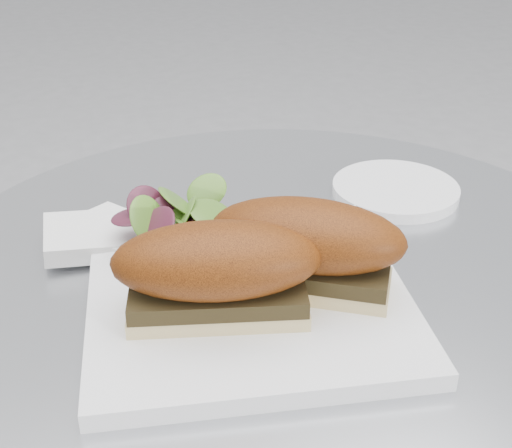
{
  "coord_description": "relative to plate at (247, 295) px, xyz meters",
  "views": [
    {
      "loc": [
        -0.22,
        -0.52,
        1.09
      ],
      "look_at": [
        -0.02,
        0.02,
        0.77
      ],
      "focal_mm": 50.0,
      "sensor_mm": 36.0,
      "label": 1
    }
  ],
  "objects": [
    {
      "name": "saucer",
      "position": [
        0.23,
        0.14,
        -0.0
      ],
      "size": [
        0.14,
        0.14,
        0.01
      ],
      "primitive_type": "cylinder",
      "color": "white",
      "rests_on": "table"
    },
    {
      "name": "sandwich_left",
      "position": [
        -0.03,
        -0.03,
        0.05
      ],
      "size": [
        0.18,
        0.12,
        0.08
      ],
      "rotation": [
        0.0,
        0.0,
        -0.28
      ],
      "color": "#C9BE7D",
      "rests_on": "plate"
    },
    {
      "name": "plate",
      "position": [
        0.0,
        0.0,
        0.0
      ],
      "size": [
        0.32,
        0.32,
        0.02
      ],
      "primitive_type": "cube",
      "rotation": [
        0.0,
        0.0,
        -0.2
      ],
      "color": "white",
      "rests_on": "table"
    },
    {
      "name": "salad",
      "position": [
        -0.03,
        0.08,
        0.03
      ],
      "size": [
        0.12,
        0.12,
        0.05
      ],
      "primitive_type": null,
      "color": "#547F29",
      "rests_on": "plate"
    },
    {
      "name": "napkin",
      "position": [
        -0.09,
        0.13,
        0.0
      ],
      "size": [
        0.14,
        0.14,
        0.02
      ],
      "primitive_type": null,
      "rotation": [
        0.0,
        0.0,
        -0.4
      ],
      "color": "white",
      "rests_on": "table"
    },
    {
      "name": "sandwich_right",
      "position": [
        0.05,
        -0.02,
        0.05
      ],
      "size": [
        0.18,
        0.15,
        0.08
      ],
      "rotation": [
        0.0,
        0.0,
        -0.59
      ],
      "color": "#C9BE7D",
      "rests_on": "plate"
    }
  ]
}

